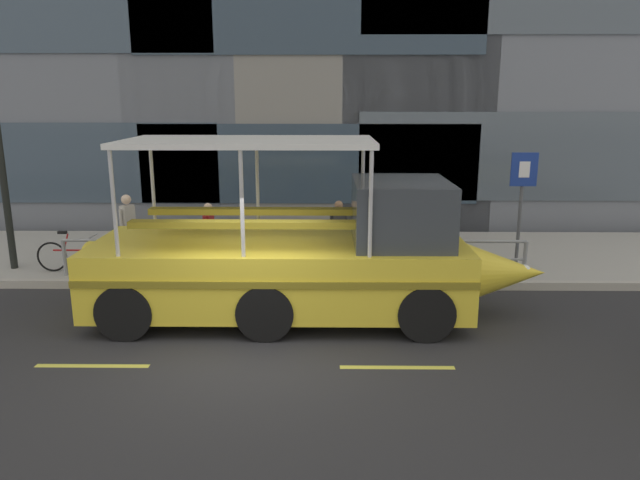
{
  "coord_description": "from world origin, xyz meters",
  "views": [
    {
      "loc": [
        1.29,
        -9.27,
        4.12
      ],
      "look_at": [
        1.15,
        2.31,
        1.3
      ],
      "focal_mm": 33.03,
      "sensor_mm": 36.0,
      "label": 1
    }
  ],
  "objects_px": {
    "parking_sign": "(522,191)",
    "pedestrian_near_bow": "(421,223)",
    "pedestrian_near_stern": "(128,222)",
    "pedestrian_mid_left": "(339,225)",
    "leaned_bicycle": "(74,256)",
    "pedestrian_mid_right": "(209,229)",
    "duck_tour_boat": "(307,260)"
  },
  "relations": [
    {
      "from": "parking_sign",
      "to": "pedestrian_near_bow",
      "type": "height_order",
      "value": "parking_sign"
    },
    {
      "from": "parking_sign",
      "to": "pedestrian_near_stern",
      "type": "distance_m",
      "value": 9.26
    },
    {
      "from": "pedestrian_near_bow",
      "to": "pedestrian_mid_left",
      "type": "distance_m",
      "value": 1.99
    },
    {
      "from": "parking_sign",
      "to": "leaned_bicycle",
      "type": "xyz_separation_m",
      "value": [
        -10.29,
        -0.32,
        -1.48
      ]
    },
    {
      "from": "pedestrian_mid_left",
      "to": "pedestrian_mid_right",
      "type": "height_order",
      "value": "pedestrian_mid_right"
    },
    {
      "from": "duck_tour_boat",
      "to": "pedestrian_mid_right",
      "type": "bearing_deg",
      "value": 130.89
    },
    {
      "from": "leaned_bicycle",
      "to": "pedestrian_near_stern",
      "type": "distance_m",
      "value": 1.42
    },
    {
      "from": "duck_tour_boat",
      "to": "pedestrian_mid_left",
      "type": "height_order",
      "value": "duck_tour_boat"
    },
    {
      "from": "leaned_bicycle",
      "to": "pedestrian_mid_left",
      "type": "height_order",
      "value": "pedestrian_mid_left"
    },
    {
      "from": "pedestrian_mid_right",
      "to": "pedestrian_near_bow",
      "type": "bearing_deg",
      "value": 0.32
    },
    {
      "from": "pedestrian_near_bow",
      "to": "pedestrian_near_stern",
      "type": "height_order",
      "value": "pedestrian_near_bow"
    },
    {
      "from": "leaned_bicycle",
      "to": "duck_tour_boat",
      "type": "bearing_deg",
      "value": -22.91
    },
    {
      "from": "parking_sign",
      "to": "pedestrian_near_bow",
      "type": "bearing_deg",
      "value": 175.47
    },
    {
      "from": "duck_tour_boat",
      "to": "pedestrian_near_bow",
      "type": "bearing_deg",
      "value": 47.18
    },
    {
      "from": "duck_tour_boat",
      "to": "pedestrian_mid_left",
      "type": "bearing_deg",
      "value": 78.44
    },
    {
      "from": "parking_sign",
      "to": "pedestrian_mid_left",
      "type": "relative_size",
      "value": 1.81
    },
    {
      "from": "leaned_bicycle",
      "to": "pedestrian_mid_left",
      "type": "distance_m",
      "value": 6.22
    },
    {
      "from": "pedestrian_near_stern",
      "to": "pedestrian_near_bow",
      "type": "bearing_deg",
      "value": -1.44
    },
    {
      "from": "duck_tour_boat",
      "to": "pedestrian_near_bow",
      "type": "distance_m",
      "value": 3.82
    },
    {
      "from": "parking_sign",
      "to": "duck_tour_boat",
      "type": "relative_size",
      "value": 0.31
    },
    {
      "from": "pedestrian_mid_right",
      "to": "pedestrian_mid_left",
      "type": "bearing_deg",
      "value": 9.02
    },
    {
      "from": "pedestrian_near_bow",
      "to": "parking_sign",
      "type": "bearing_deg",
      "value": -4.53
    },
    {
      "from": "leaned_bicycle",
      "to": "parking_sign",
      "type": "bearing_deg",
      "value": 1.78
    },
    {
      "from": "pedestrian_mid_right",
      "to": "pedestrian_near_stern",
      "type": "xyz_separation_m",
      "value": [
        -1.98,
        0.2,
        0.1
      ]
    },
    {
      "from": "pedestrian_near_bow",
      "to": "pedestrian_mid_left",
      "type": "height_order",
      "value": "pedestrian_near_bow"
    },
    {
      "from": "duck_tour_boat",
      "to": "pedestrian_mid_left",
      "type": "relative_size",
      "value": 5.74
    },
    {
      "from": "leaned_bicycle",
      "to": "pedestrian_near_bow",
      "type": "distance_m",
      "value": 8.09
    },
    {
      "from": "duck_tour_boat",
      "to": "pedestrian_near_stern",
      "type": "relative_size",
      "value": 5.11
    },
    {
      "from": "leaned_bicycle",
      "to": "duck_tour_boat",
      "type": "xyz_separation_m",
      "value": [
        5.45,
        -2.3,
        0.56
      ]
    },
    {
      "from": "pedestrian_near_bow",
      "to": "pedestrian_mid_right",
      "type": "relative_size",
      "value": 1.14
    },
    {
      "from": "parking_sign",
      "to": "pedestrian_near_stern",
      "type": "xyz_separation_m",
      "value": [
        -9.21,
        0.35,
        -0.83
      ]
    },
    {
      "from": "duck_tour_boat",
      "to": "pedestrian_near_stern",
      "type": "bearing_deg",
      "value": 145.79
    }
  ]
}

